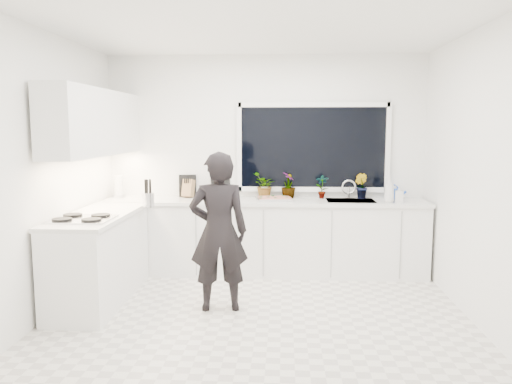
{
  "coord_description": "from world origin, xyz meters",
  "views": [
    {
      "loc": [
        0.24,
        -4.59,
        1.8
      ],
      "look_at": [
        -0.04,
        0.4,
        1.15
      ],
      "focal_mm": 35.0,
      "sensor_mm": 36.0,
      "label": 1
    }
  ],
  "objects": [
    {
      "name": "picture_frame_large",
      "position": [
        -0.99,
        1.69,
        1.06
      ],
      "size": [
        0.22,
        0.06,
        0.28
      ],
      "primitive_type": "cube",
      "rotation": [
        0.0,
        0.0,
        0.2
      ],
      "color": "black",
      "rests_on": "countertop_back"
    },
    {
      "name": "wall_right",
      "position": [
        2.01,
        0.0,
        1.35
      ],
      "size": [
        0.02,
        3.5,
        2.7
      ],
      "primitive_type": "cube",
      "color": "white",
      "rests_on": "ground"
    },
    {
      "name": "sink",
      "position": [
        1.05,
        1.45,
        0.87
      ],
      "size": [
        0.58,
        0.42,
        0.14
      ],
      "primitive_type": "cube",
      "color": "silver",
      "rests_on": "countertop_back"
    },
    {
      "name": "herb_plants",
      "position": [
        0.34,
        1.61,
        1.08
      ],
      "size": [
        1.46,
        0.35,
        0.32
      ],
      "color": "#26662D",
      "rests_on": "countertop_back"
    },
    {
      "name": "pizza",
      "position": [
        0.12,
        1.42,
        0.95
      ],
      "size": [
        0.42,
        0.33,
        0.01
      ],
      "primitive_type": "cube",
      "rotation": [
        0.0,
        0.0,
        0.14
      ],
      "color": "#B83518",
      "rests_on": "pizza_tray"
    },
    {
      "name": "faucet",
      "position": [
        1.05,
        1.65,
        1.03
      ],
      "size": [
        0.03,
        0.03,
        0.22
      ],
      "primitive_type": "cylinder",
      "color": "silver",
      "rests_on": "countertop_back"
    },
    {
      "name": "window",
      "position": [
        0.6,
        1.73,
        1.55
      ],
      "size": [
        1.8,
        0.02,
        1.0
      ],
      "primitive_type": "cube",
      "color": "black",
      "rests_on": "wall_back"
    },
    {
      "name": "pizza_tray",
      "position": [
        0.12,
        1.42,
        0.94
      ],
      "size": [
        0.46,
        0.37,
        0.03
      ],
      "primitive_type": "cube",
      "rotation": [
        0.0,
        0.0,
        0.14
      ],
      "color": "silver",
      "rests_on": "countertop_back"
    },
    {
      "name": "ceiling",
      "position": [
        0.0,
        0.0,
        2.71
      ],
      "size": [
        4.0,
        3.5,
        0.02
      ],
      "primitive_type": "cube",
      "color": "white",
      "rests_on": "wall_back"
    },
    {
      "name": "countertop_back",
      "position": [
        0.0,
        1.44,
        0.9
      ],
      "size": [
        3.94,
        0.62,
        0.04
      ],
      "primitive_type": "cube",
      "color": "silver",
      "rests_on": "base_cabinets_back"
    },
    {
      "name": "floor",
      "position": [
        0.0,
        0.0,
        -0.01
      ],
      "size": [
        4.0,
        3.5,
        0.02
      ],
      "primitive_type": "cube",
      "color": "beige",
      "rests_on": "ground"
    },
    {
      "name": "paper_towel_roll",
      "position": [
        -1.85,
        1.55,
        1.05
      ],
      "size": [
        0.11,
        0.11,
        0.26
      ],
      "primitive_type": "cylinder",
      "rotation": [
        0.0,
        0.0,
        -0.04
      ],
      "color": "silver",
      "rests_on": "countertop_back"
    },
    {
      "name": "watering_can",
      "position": [
        1.59,
        1.61,
        0.98
      ],
      "size": [
        0.17,
        0.17,
        0.13
      ],
      "primitive_type": "cylinder",
      "rotation": [
        0.0,
        0.0,
        0.24
      ],
      "color": "blue",
      "rests_on": "countertop_back"
    },
    {
      "name": "upper_cabinets",
      "position": [
        -1.79,
        0.7,
        1.85
      ],
      "size": [
        0.34,
        2.1,
        0.7
      ],
      "primitive_type": "cube",
      "color": "white",
      "rests_on": "wall_left"
    },
    {
      "name": "stovetop",
      "position": [
        -1.69,
        -0.0,
        0.94
      ],
      "size": [
        0.56,
        0.48,
        0.03
      ],
      "primitive_type": "cube",
      "color": "black",
      "rests_on": "countertop_left"
    },
    {
      "name": "knife_block",
      "position": [
        -0.97,
        1.59,
        1.03
      ],
      "size": [
        0.15,
        0.13,
        0.22
      ],
      "primitive_type": "cube",
      "rotation": [
        0.0,
        0.0,
        -0.29
      ],
      "color": "olive",
      "rests_on": "countertop_back"
    },
    {
      "name": "picture_frame_small",
      "position": [
        -0.57,
        1.69,
        1.07
      ],
      "size": [
        0.24,
        0.12,
        0.3
      ],
      "primitive_type": "cube",
      "rotation": [
        0.0,
        0.0,
        0.41
      ],
      "color": "black",
      "rests_on": "countertop_back"
    },
    {
      "name": "countertop_left",
      "position": [
        -1.67,
        0.35,
        0.9
      ],
      "size": [
        0.62,
        1.6,
        0.04
      ],
      "primitive_type": "cube",
      "color": "silver",
      "rests_on": "base_cabinets_left"
    },
    {
      "name": "base_cabinets_left",
      "position": [
        -1.67,
        0.35,
        0.44
      ],
      "size": [
        0.58,
        1.6,
        0.88
      ],
      "primitive_type": "cube",
      "color": "white",
      "rests_on": "floor"
    },
    {
      "name": "wall_back",
      "position": [
        0.0,
        1.76,
        1.35
      ],
      "size": [
        4.0,
        0.02,
        2.7
      ],
      "primitive_type": "cube",
      "color": "white",
      "rests_on": "ground"
    },
    {
      "name": "base_cabinets_back",
      "position": [
        0.0,
        1.45,
        0.44
      ],
      "size": [
        3.92,
        0.58,
        0.88
      ],
      "primitive_type": "cube",
      "color": "white",
      "rests_on": "floor"
    },
    {
      "name": "soap_bottles",
      "position": [
        1.51,
        1.3,
        1.06
      ],
      "size": [
        0.25,
        0.16,
        0.3
      ],
      "color": "#D8BF66",
      "rests_on": "countertop_back"
    },
    {
      "name": "wall_left",
      "position": [
        -2.01,
        0.0,
        1.35
      ],
      "size": [
        0.02,
        3.5,
        2.7
      ],
      "primitive_type": "cube",
      "color": "white",
      "rests_on": "ground"
    },
    {
      "name": "person",
      "position": [
        -0.39,
        0.16,
        0.79
      ],
      "size": [
        0.62,
        0.46,
        1.57
      ],
      "primitive_type": "imported",
      "rotation": [
        0.0,
        0.0,
        3.29
      ],
      "color": "black",
      "rests_on": "floor"
    },
    {
      "name": "utensil_crock",
      "position": [
        -1.26,
        0.8,
        1.0
      ],
      "size": [
        0.17,
        0.17,
        0.16
      ],
      "primitive_type": "cylinder",
      "rotation": [
        0.0,
        0.0,
        0.34
      ],
      "color": "silver",
      "rests_on": "countertop_left"
    }
  ]
}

